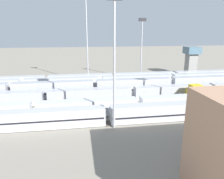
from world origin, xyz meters
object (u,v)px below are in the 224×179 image
Objects in this scene: train_on_track_0 at (139,78)px; train_on_track_7 at (211,109)px; train_on_track_4 at (168,92)px; train_on_track_6 at (88,108)px; light_mast_0 at (142,41)px; train_on_track_3 at (134,87)px; light_mast_3 at (114,46)px; control_tower at (191,59)px; light_mast_2 at (87,30)px; train_on_track_5 at (204,95)px; train_on_track_2 at (101,84)px.

train_on_track_7 is at bearing 101.76° from train_on_track_0.
train_on_track_4 is at bearing 98.73° from train_on_track_0.
train_on_track_0 reaches higher than train_on_track_6.
train_on_track_0 is 36.52m from train_on_track_6.
light_mast_0 is (-22.50, -33.92, 13.49)m from train_on_track_6.
train_on_track_3 is 1.04× the size of train_on_track_4.
train_on_track_0 is 4.44× the size of light_mast_3.
light_mast_3 reaches higher than control_tower.
train_on_track_0 is 42.92m from light_mast_3.
light_mast_2 is at bearing 4.30° from light_mast_0.
light_mast_0 is at bearing -86.66° from train_on_track_4.
light_mast_3 is (9.91, 22.15, 14.02)m from train_on_track_3.
train_on_track_0 is at bearing -111.55° from train_on_track_3.
train_on_track_5 is 33.24m from light_mast_3.
train_on_track_0 is 18.71m from train_on_track_2.
train_on_track_6 is 36.83m from light_mast_2.
train_on_track_3 reaches higher than train_on_track_0.
train_on_track_3 is 20.12m from train_on_track_5.
train_on_track_6 is at bearing 56.44° from light_mast_0.
control_tower reaches higher than train_on_track_3.
train_on_track_5 reaches higher than train_on_track_4.
light_mast_2 is (30.77, -27.34, 17.40)m from train_on_track_5.
train_on_track_2 reaches higher than train_on_track_4.
train_on_track_3 is 1.68× the size of train_on_track_6.
light_mast_3 reaches higher than train_on_track_6.
train_on_track_2 is at bearing -47.26° from train_on_track_7.
light_mast_0 reaches higher than train_on_track_6.
train_on_track_7 is at bearing 98.21° from light_mast_0.
train_on_track_4 is 39.18m from control_tower.
light_mast_0 is at bearing -113.17° from train_on_track_0.
train_on_track_2 is 21.37m from train_on_track_4.
train_on_track_3 is 21.15m from train_on_track_6.
light_mast_0 is at bearing -113.09° from light_mast_3.
light_mast_3 is at bearing 23.95° from train_on_track_5.
control_tower is (-32.59, -25.82, 4.76)m from train_on_track_3.
light_mast_3 is (-3.41, 39.49, -2.95)m from light_mast_2.
train_on_track_7 is 1.34× the size of train_on_track_6.
train_on_track_2 is at bearing 32.31° from train_on_track_0.
train_on_track_4 reaches higher than train_on_track_7.
train_on_track_3 is at bearing 38.39° from control_tower.
train_on_track_3 is 11.08m from train_on_track_2.
light_mast_3 is at bearing 89.96° from train_on_track_2.
control_tower reaches higher than train_on_track_2.
train_on_track_4 is at bearing -30.59° from train_on_track_5.
train_on_track_2 is at bearing 105.53° from light_mast_2.
train_on_track_5 reaches higher than train_on_track_0.
train_on_track_7 is 28.56m from train_on_track_6.
train_on_track_0 is 9.18× the size of control_tower.
train_on_track_7 is at bearing 169.92° from train_on_track_6.
train_on_track_7 is (-13.21, 20.00, -0.59)m from train_on_track_3.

